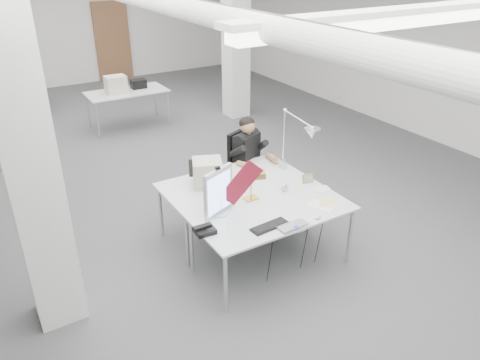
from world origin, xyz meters
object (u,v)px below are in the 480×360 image
at_px(laptop, 296,228).
at_px(desk_phone, 205,230).
at_px(desk_main, 273,213).
at_px(seated_person, 247,147).
at_px(architect_lamp, 296,140).
at_px(office_chair, 245,170).
at_px(monitor, 218,192).
at_px(bankers_lamp, 251,187).
at_px(beige_monitor, 207,173).

bearing_deg(laptop, desk_phone, 150.02).
xyz_separation_m(desk_main, desk_phone, (-0.85, 0.02, 0.04)).
height_order(seated_person, architect_lamp, architect_lamp).
bearing_deg(laptop, office_chair, 71.14).
xyz_separation_m(office_chair, desk_phone, (-1.40, -1.46, 0.25)).
xyz_separation_m(seated_person, monitor, (-1.09, -1.15, 0.13)).
distance_m(monitor, bankers_lamp, 0.51).
height_order(office_chair, seated_person, seated_person).
xyz_separation_m(office_chair, beige_monitor, (-0.87, -0.51, 0.39)).
height_order(office_chair, architect_lamp, architect_lamp).
height_order(office_chair, bankers_lamp, office_chair).
bearing_deg(desk_main, monitor, 152.77).
distance_m(office_chair, architect_lamp, 1.13).
bearing_deg(beige_monitor, office_chair, 53.83).
relative_size(desk_main, architect_lamp, 1.84).
bearing_deg(desk_phone, seated_person, 48.55).
xyz_separation_m(laptop, beige_monitor, (-0.31, 1.38, 0.15)).
distance_m(office_chair, bankers_lamp, 1.31).
height_order(seated_person, beige_monitor, seated_person).
height_order(beige_monitor, architect_lamp, architect_lamp).
distance_m(monitor, architect_lamp, 1.36).
bearing_deg(office_chair, seated_person, -113.35).
distance_m(desk_main, seated_person, 1.53).
bearing_deg(office_chair, desk_main, -133.81).
distance_m(laptop, beige_monitor, 1.42).
height_order(desk_phone, architect_lamp, architect_lamp).
distance_m(laptop, bankers_lamp, 0.81).
bearing_deg(desk_main, laptop, -90.67).
bearing_deg(desk_phone, desk_main, 2.17).
distance_m(desk_main, monitor, 0.67).
bearing_deg(desk_main, office_chair, 69.54).
relative_size(office_chair, architect_lamp, 1.08).
height_order(monitor, beige_monitor, monitor).
bearing_deg(laptop, desk_main, 86.80).
distance_m(desk_main, desk_phone, 0.85).
xyz_separation_m(desk_main, architect_lamp, (0.76, 0.62, 0.50)).
height_order(desk_main, laptop, laptop).
distance_m(bankers_lamp, beige_monitor, 0.64).
height_order(office_chair, monitor, monitor).
bearing_deg(desk_phone, bankers_lamp, 27.55).
bearing_deg(desk_main, desk_phone, 178.73).
relative_size(desk_phone, architect_lamp, 0.21).
bearing_deg(office_chair, beige_monitor, -172.78).
height_order(laptop, architect_lamp, architect_lamp).
relative_size(bankers_lamp, beige_monitor, 0.87).
distance_m(desk_main, architect_lamp, 1.10).
bearing_deg(laptop, beige_monitor, 100.24).
bearing_deg(laptop, architect_lamp, 51.23).
height_order(seated_person, bankers_lamp, seated_person).
relative_size(office_chair, laptop, 3.13).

